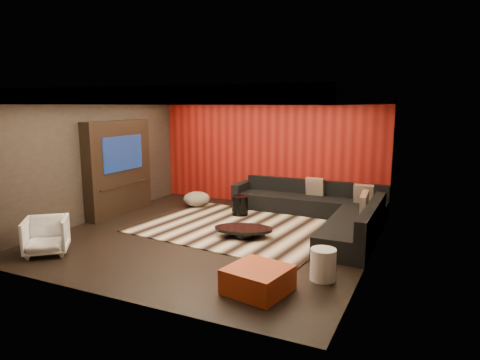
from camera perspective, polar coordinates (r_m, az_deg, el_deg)
The scene contains 26 objects.
floor at distance 8.58m, azimuth -3.55°, elevation -7.48°, with size 6.00×6.00×0.02m, color black.
ceiling at distance 8.17m, azimuth -3.77°, elevation 11.70°, with size 6.00×6.00×0.02m, color silver.
wall_back at distance 10.97m, azimuth 3.93°, elevation 3.95°, with size 6.00×0.02×2.80m, color black.
wall_left at distance 10.05m, azimuth -18.92°, elevation 2.84°, with size 0.02×6.00×2.80m, color black.
wall_right at distance 7.32m, azimuth 17.49°, elevation 0.33°, with size 0.02×6.00×2.80m, color black.
red_feature_wall at distance 10.93m, azimuth 3.85°, elevation 3.93°, with size 5.98×0.05×2.78m, color #6B0C0A.
soffit_back at distance 10.62m, azimuth 3.40°, elevation 10.73°, with size 6.00×0.60×0.22m, color silver.
soffit_front at distance 5.95m, azimuth -16.61°, elevation 10.69°, with size 6.00×0.60×0.22m, color silver.
soffit_left at distance 9.76m, azimuth -18.03°, elevation 10.29°, with size 0.60×4.80×0.22m, color silver.
soffit_right at distance 7.27m, azimuth 15.59°, elevation 10.59°, with size 0.60×4.80×0.22m, color silver.
cove_back at distance 10.30m, azimuth 2.68°, elevation 10.25°, with size 4.80×0.08×0.04m, color #FFD899.
cove_front at distance 6.20m, azimuth -14.46°, elevation 9.93°, with size 4.80×0.08×0.04m, color #FFD899.
cove_left at distance 9.53m, azimuth -16.48°, elevation 9.84°, with size 0.08×4.80×0.04m, color #FFD899.
cove_right at distance 7.33m, azimuth 12.90°, elevation 10.00°, with size 0.08×4.80×0.04m, color #FFD899.
tv_surround at distance 10.42m, azimuth -15.91°, elevation 1.58°, with size 0.30×2.00×2.20m, color black.
tv_screen at distance 10.27m, azimuth -15.32°, elevation 3.46°, with size 0.04×1.30×0.80m, color black.
tv_shelf at distance 10.38m, azimuth -15.13°, elevation -0.65°, with size 0.04×1.60×0.04m, color black.
rug at distance 9.06m, azimuth -0.26°, elevation -6.36°, with size 4.00×3.00×0.02m, color #C9B193.
coffee_table at distance 8.39m, azimuth 0.46°, elevation -6.97°, with size 1.14×1.14×0.19m, color black.
drum_stool at distance 9.96m, azimuth -0.01°, elevation -3.42°, with size 0.38×0.38×0.45m, color black.
striped_pouf at distance 10.88m, azimuth -5.79°, elevation -2.52°, with size 0.67×0.67×0.37m, color beige.
white_side_table at distance 6.58m, azimuth 11.01°, elevation -10.99°, with size 0.38×0.38×0.48m, color silver.
orange_ottoman at distance 6.11m, azimuth 2.40°, elevation -13.12°, with size 0.79×0.79×0.35m, color #993313.
armchair at distance 8.21m, azimuth -24.43°, elevation -6.78°, with size 0.69×0.71×0.65m, color silver.
sectional_sofa at distance 9.58m, azimuth 11.07°, elevation -4.06°, with size 3.65×3.50×0.75m.
throw_pillows at distance 9.70m, azimuth 13.96°, elevation -1.83°, with size 1.63×1.63×0.50m.
Camera 1 is at (3.93, -7.16, 2.60)m, focal length 32.00 mm.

